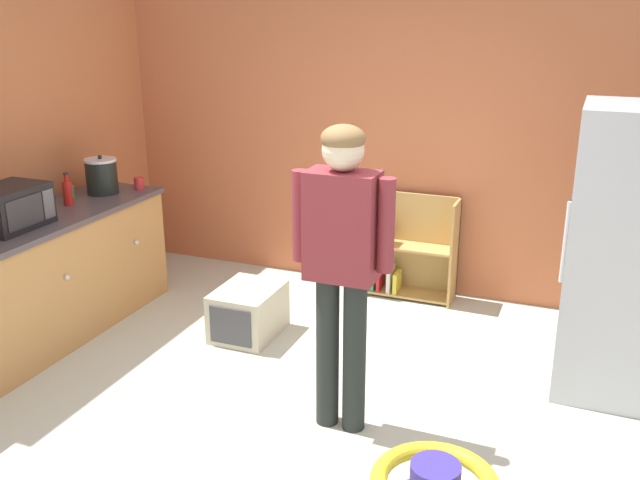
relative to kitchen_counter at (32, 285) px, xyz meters
name	(u,v)px	position (x,y,z in m)	size (l,w,h in m)	color
ground_plane	(308,430)	(2.20, -0.29, -0.45)	(12.00, 12.00, 0.00)	beige
back_wall	(419,130)	(2.20, 2.04, 0.90)	(5.20, 0.06, 2.70)	#C16941
left_side_wall	(21,141)	(-0.43, 0.51, 0.90)	(0.06, 2.99, 2.70)	#C16C3F
kitchen_counter	(32,285)	(0.00, 0.00, 0.00)	(0.65, 2.41, 0.90)	#B58047
refrigerator	(629,255)	(3.80, 0.86, 0.44)	(0.73, 0.68, 1.78)	#B7BABF
bookshelf	(400,252)	(2.14, 1.85, -0.08)	(0.80, 0.28, 0.85)	tan
standing_person	(342,251)	(2.35, -0.16, 0.61)	(0.57, 0.23, 1.74)	#232825
pet_carrier	(248,312)	(1.32, 0.69, -0.27)	(0.42, 0.55, 0.36)	beige
microwave	(9,207)	(-0.01, -0.10, 0.59)	(0.37, 0.48, 0.28)	black
crock_pot	(102,176)	(-0.02, 0.87, 0.59)	(0.25, 0.25, 0.30)	black
ketchup_bottle	(68,192)	(-0.03, 0.49, 0.55)	(0.07, 0.07, 0.25)	red
orange_cup	(29,205)	(-0.18, 0.25, 0.50)	(0.08, 0.08, 0.10)	orange
red_cup	(139,183)	(0.17, 1.08, 0.50)	(0.08, 0.08, 0.10)	red
green_cup	(69,192)	(-0.17, 0.66, 0.50)	(0.08, 0.08, 0.10)	green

